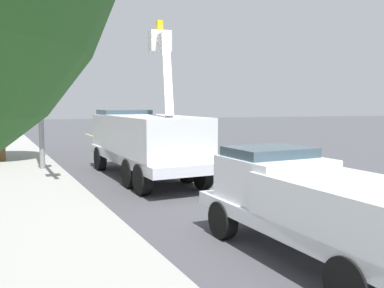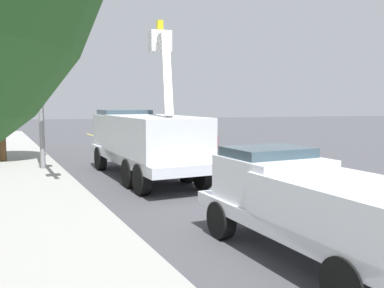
% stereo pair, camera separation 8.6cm
% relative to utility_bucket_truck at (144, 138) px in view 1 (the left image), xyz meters
% --- Properties ---
extents(ground, '(120.00, 120.00, 0.00)m').
position_rel_utility_bucket_truck_xyz_m(ground, '(0.02, -2.82, -1.60)').
color(ground, '#47474C').
extents(sidewalk_far_side, '(59.63, 14.66, 0.12)m').
position_rel_utility_bucket_truck_xyz_m(sidewalk_far_side, '(-1.33, 4.34, -1.54)').
color(sidewalk_far_side, '#9E9E99').
rests_on(sidewalk_far_side, ground).
extents(lane_centre_stripe, '(49.16, 9.43, 0.01)m').
position_rel_utility_bucket_truck_xyz_m(lane_centre_stripe, '(0.02, -2.82, -1.60)').
color(lane_centre_stripe, yellow).
rests_on(lane_centre_stripe, ground).
extents(utility_bucket_truck, '(8.52, 3.98, 6.56)m').
position_rel_utility_bucket_truck_xyz_m(utility_bucket_truck, '(0.00, 0.00, 0.00)').
color(utility_bucket_truck, white).
rests_on(utility_bucket_truck, ground).
extents(service_pickup_truck, '(5.89, 3.10, 2.06)m').
position_rel_utility_bucket_truck_xyz_m(service_pickup_truck, '(-9.63, -1.79, -0.49)').
color(service_pickup_truck, white).
rests_on(service_pickup_truck, ground).
extents(passing_minivan, '(5.07, 2.76, 1.69)m').
position_rel_utility_bucket_truck_xyz_m(passing_minivan, '(7.41, -3.48, -0.63)').
color(passing_minivan, maroon).
rests_on(passing_minivan, ground).
extents(traffic_cone_mid_front, '(0.40, 0.40, 0.72)m').
position_rel_utility_bucket_truck_xyz_m(traffic_cone_mid_front, '(-3.22, -2.74, -1.25)').
color(traffic_cone_mid_front, black).
rests_on(traffic_cone_mid_front, ground).
extents(traffic_cone_mid_rear, '(0.40, 0.40, 0.81)m').
position_rel_utility_bucket_truck_xyz_m(traffic_cone_mid_rear, '(4.55, -0.97, -1.21)').
color(traffic_cone_mid_rear, black).
rests_on(traffic_cone_mid_rear, ground).
extents(traffic_signal_mast, '(6.45, 1.38, 8.08)m').
position_rel_utility_bucket_truck_xyz_m(traffic_signal_mast, '(0.96, 3.74, 3.75)').
color(traffic_signal_mast, gray).
rests_on(traffic_signal_mast, ground).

